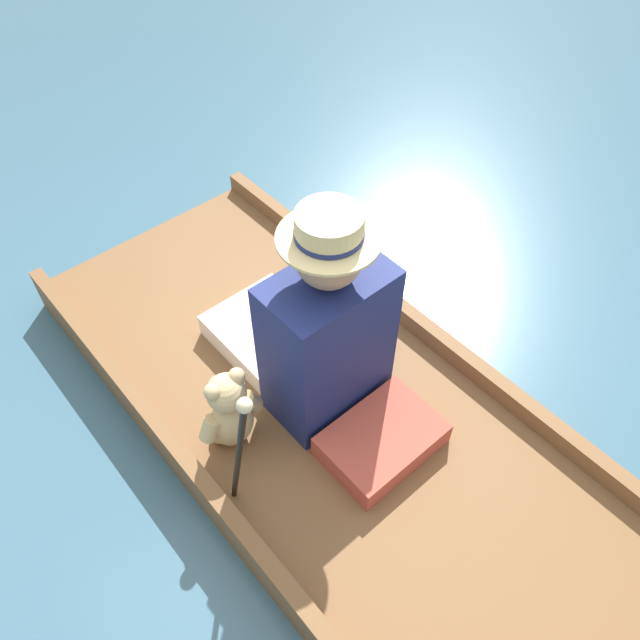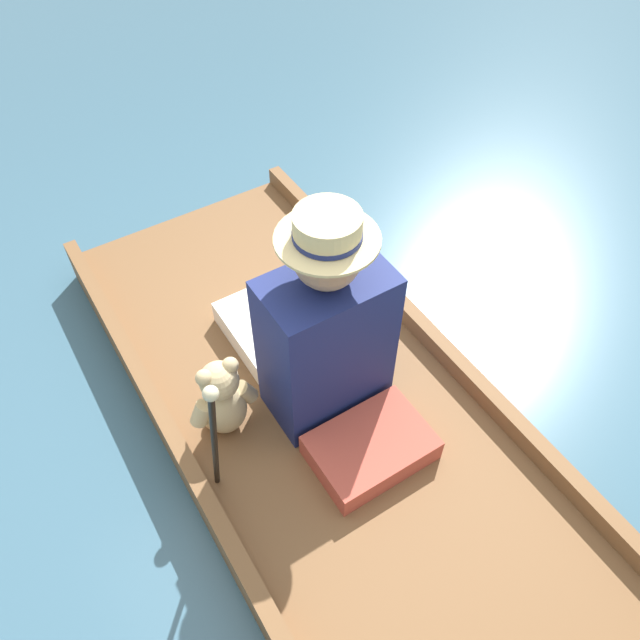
{
  "view_description": "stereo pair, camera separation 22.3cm",
  "coord_description": "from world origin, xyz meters",
  "px_view_note": "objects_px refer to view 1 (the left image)",
  "views": [
    {
      "loc": [
        -0.92,
        -1.02,
        2.26
      ],
      "look_at": [
        0.04,
        0.08,
        0.57
      ],
      "focal_mm": 35.0,
      "sensor_mm": 36.0,
      "label": 1
    },
    {
      "loc": [
        -0.74,
        -1.16,
        2.26
      ],
      "look_at": [
        0.04,
        0.08,
        0.57
      ],
      "focal_mm": 35.0,
      "sensor_mm": 36.0,
      "label": 2
    }
  ],
  "objects_px": {
    "seated_person": "(316,331)",
    "walking_cane": "(239,449)",
    "teddy_bear": "(230,412)",
    "wine_glass": "(342,287)"
  },
  "relations": [
    {
      "from": "teddy_bear",
      "to": "wine_glass",
      "type": "xyz_separation_m",
      "value": [
        0.79,
        0.26,
        -0.09
      ]
    },
    {
      "from": "seated_person",
      "to": "walking_cane",
      "type": "distance_m",
      "value": 0.62
    },
    {
      "from": "seated_person",
      "to": "teddy_bear",
      "type": "height_order",
      "value": "seated_person"
    },
    {
      "from": "seated_person",
      "to": "teddy_bear",
      "type": "distance_m",
      "value": 0.43
    },
    {
      "from": "teddy_bear",
      "to": "wine_glass",
      "type": "bearing_deg",
      "value": 18.21
    },
    {
      "from": "walking_cane",
      "to": "teddy_bear",
      "type": "bearing_deg",
      "value": 65.22
    },
    {
      "from": "teddy_bear",
      "to": "wine_glass",
      "type": "distance_m",
      "value": 0.84
    },
    {
      "from": "seated_person",
      "to": "walking_cane",
      "type": "xyz_separation_m",
      "value": [
        -0.54,
        -0.28,
        0.13
      ]
    },
    {
      "from": "teddy_bear",
      "to": "wine_glass",
      "type": "height_order",
      "value": "teddy_bear"
    },
    {
      "from": "wine_glass",
      "to": "walking_cane",
      "type": "distance_m",
      "value": 1.15
    }
  ]
}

